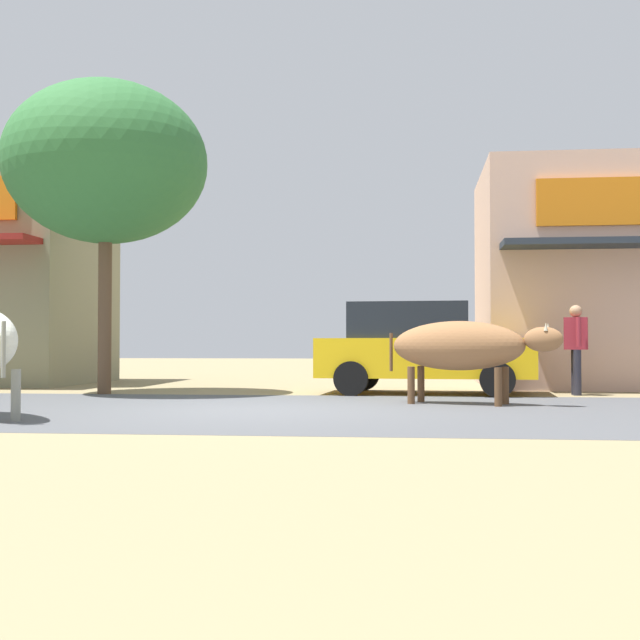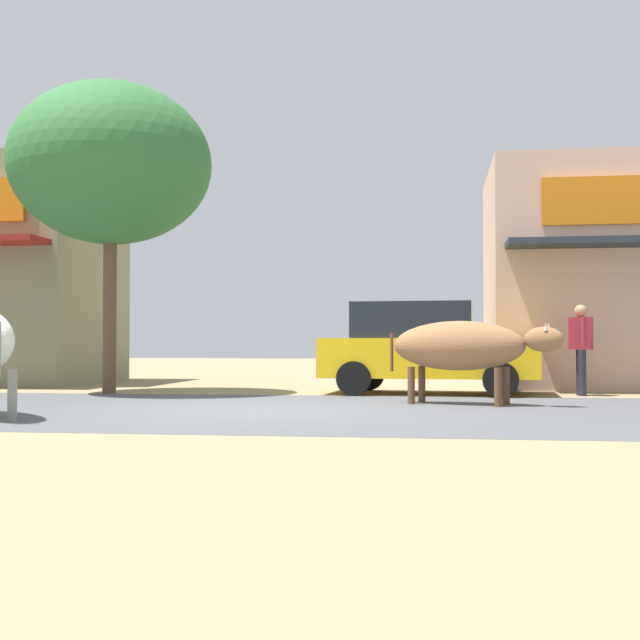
% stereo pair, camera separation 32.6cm
% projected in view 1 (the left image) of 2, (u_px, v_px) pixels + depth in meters
% --- Properties ---
extents(ground, '(80.00, 80.00, 0.00)m').
position_uv_depth(ground, '(259.00, 410.00, 11.52)').
color(ground, '#91805A').
extents(asphalt_road, '(72.00, 6.47, 0.00)m').
position_uv_depth(asphalt_road, '(259.00, 410.00, 11.52)').
color(asphalt_road, '#4F5154').
rests_on(asphalt_road, ground).
extents(roadside_tree, '(3.65, 3.65, 5.64)m').
position_uv_depth(roadside_tree, '(106.00, 163.00, 15.27)').
color(roadside_tree, brown).
rests_on(roadside_tree, ground).
extents(parked_hatchback_car, '(3.93, 2.13, 1.64)m').
position_uv_depth(parked_hatchback_car, '(421.00, 347.00, 15.29)').
color(parked_hatchback_car, yellow).
rests_on(parked_hatchback_car, ground).
extents(cow_far_dark, '(2.57, 1.28, 1.24)m').
position_uv_depth(cow_far_dark, '(462.00, 346.00, 12.59)').
color(cow_far_dark, '#94643D').
rests_on(cow_far_dark, ground).
extents(pedestrian_by_shop, '(0.45, 0.61, 1.58)m').
position_uv_depth(pedestrian_by_shop, '(576.00, 342.00, 14.82)').
color(pedestrian_by_shop, '#262633').
rests_on(pedestrian_by_shop, ground).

